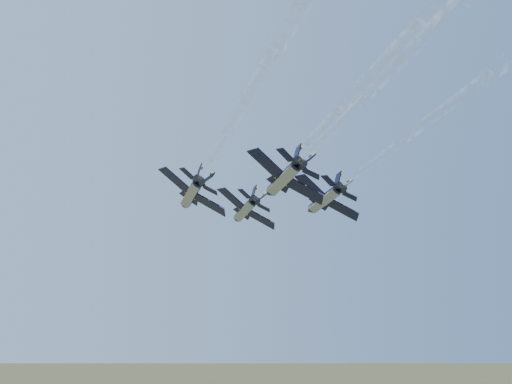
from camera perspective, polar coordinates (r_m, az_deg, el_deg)
name	(u,v)px	position (r m, az deg, el deg)	size (l,w,h in m)	color
jet_lead	(245,210)	(120.75, -0.96, -1.58)	(10.90, 16.94, 7.32)	black
jet_left	(192,193)	(104.01, -5.74, -0.11)	(10.90, 16.94, 7.32)	black
jet_right	(325,199)	(109.59, 6.12, -0.63)	(10.90, 16.94, 7.32)	black
jet_slot	(284,178)	(91.80, 2.48, 1.21)	(10.90, 16.94, 7.32)	black
smoke_trail_lead	(368,121)	(65.12, 9.92, 6.21)	(16.77, 78.95, 2.89)	white
smoke_trail_left	(294,52)	(47.75, 3.41, 12.30)	(16.77, 78.95, 2.89)	white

